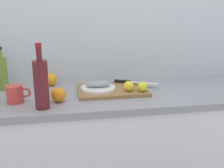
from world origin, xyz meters
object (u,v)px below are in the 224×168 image
object	(u,v)px
fish_fillet	(98,84)
lemon_0	(129,86)
orange_0	(58,95)
wine_bottle	(41,83)
coffee_mug_0	(15,94)
cutting_board	(112,90)
chef_knife	(130,82)
white_plate	(98,88)
olive_oil_bottle	(2,73)

from	to	relation	value
fish_fillet	lemon_0	world-z (taller)	lemon_0
lemon_0	orange_0	xyz separation A→B (m)	(-0.41, -0.07, -0.01)
wine_bottle	coffee_mug_0	size ratio (longest dim) A/B	2.58
cutting_board	lemon_0	size ratio (longest dim) A/B	6.83
lemon_0	orange_0	distance (m)	0.42
lemon_0	wine_bottle	size ratio (longest dim) A/B	0.18
chef_knife	lemon_0	world-z (taller)	lemon_0
lemon_0	wine_bottle	xyz separation A→B (m)	(-0.49, -0.15, 0.08)
chef_knife	fish_fillet	bearing A→B (deg)	-131.63
white_plate	chef_knife	distance (m)	0.25
white_plate	chef_knife	xyz separation A→B (m)	(0.23, 0.10, 0.00)
white_plate	lemon_0	distance (m)	0.19
coffee_mug_0	chef_knife	bearing A→B (deg)	16.20
fish_fillet	chef_knife	world-z (taller)	fish_fillet
lemon_0	coffee_mug_0	size ratio (longest dim) A/B	0.47
fish_fillet	orange_0	bearing A→B (deg)	-150.40
cutting_board	chef_knife	xyz separation A→B (m)	(0.14, 0.10, 0.02)
orange_0	wine_bottle	bearing A→B (deg)	-132.18
fish_fillet	wine_bottle	world-z (taller)	wine_bottle
wine_bottle	orange_0	xyz separation A→B (m)	(0.08, 0.09, -0.09)
orange_0	fish_fillet	bearing A→B (deg)	29.60
white_plate	fish_fillet	bearing A→B (deg)	180.00
cutting_board	olive_oil_bottle	size ratio (longest dim) A/B	1.54
fish_fillet	coffee_mug_0	size ratio (longest dim) A/B	1.23
cutting_board	fish_fillet	size ratio (longest dim) A/B	2.64
cutting_board	fish_fillet	world-z (taller)	fish_fillet
white_plate	chef_knife	size ratio (longest dim) A/B	0.77
coffee_mug_0	orange_0	world-z (taller)	coffee_mug_0
fish_fillet	chef_knife	xyz separation A→B (m)	(0.23, 0.10, -0.02)
cutting_board	coffee_mug_0	size ratio (longest dim) A/B	3.24
fish_fillet	wine_bottle	xyz separation A→B (m)	(-0.31, -0.22, 0.08)
cutting_board	wine_bottle	world-z (taller)	wine_bottle
lemon_0	olive_oil_bottle	bearing A→B (deg)	163.36
chef_knife	olive_oil_bottle	world-z (taller)	olive_oil_bottle
white_plate	chef_knife	world-z (taller)	chef_knife
cutting_board	olive_oil_bottle	xyz separation A→B (m)	(-0.67, 0.16, 0.10)
chef_knife	cutting_board	bearing A→B (deg)	-119.64
cutting_board	lemon_0	distance (m)	0.12
white_plate	orange_0	xyz separation A→B (m)	(-0.24, -0.13, 0.01)
chef_knife	wine_bottle	world-z (taller)	wine_bottle
white_plate	lemon_0	bearing A→B (deg)	-20.90
lemon_0	cutting_board	bearing A→B (deg)	144.37
chef_knife	lemon_0	bearing A→B (deg)	-82.10
cutting_board	wine_bottle	size ratio (longest dim) A/B	1.25
cutting_board	orange_0	xyz separation A→B (m)	(-0.32, -0.13, 0.03)
chef_knife	wine_bottle	size ratio (longest dim) A/B	0.82
olive_oil_bottle	wine_bottle	distance (m)	0.47
white_plate	olive_oil_bottle	xyz separation A→B (m)	(-0.59, 0.16, 0.08)
chef_knife	olive_oil_bottle	bearing A→B (deg)	-159.13
lemon_0	olive_oil_bottle	distance (m)	0.80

